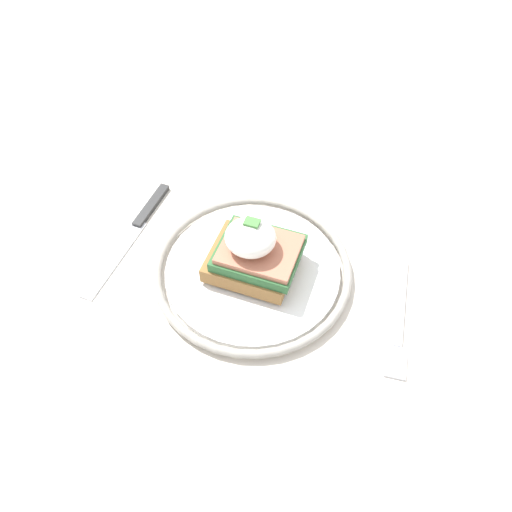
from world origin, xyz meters
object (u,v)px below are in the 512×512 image
Objects in this scene: fork at (399,321)px; plate at (256,270)px; knife at (135,228)px; sandwich at (256,252)px.

plate is at bearing -2.99° from fork.
fork is 0.79× the size of knife.
knife is at bearing -5.59° from sandwich.
plate reaches higher than knife.
fork is at bearing 175.94° from knife.
plate is 0.17m from knife.
knife is (0.34, -0.02, 0.00)m from fork.
knife is at bearing -5.15° from plate.
knife is at bearing -4.06° from fork.
sandwich is 0.17m from knife.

